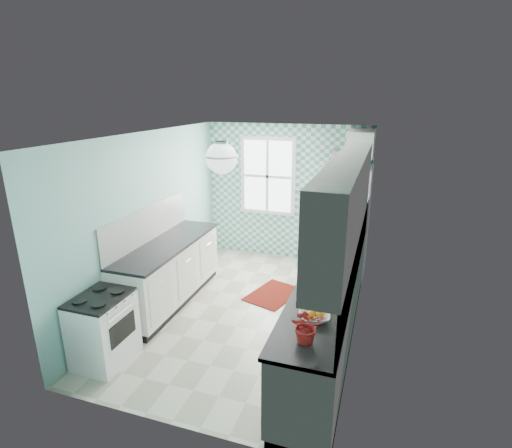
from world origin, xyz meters
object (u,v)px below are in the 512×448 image
(fridge, at_px, (343,222))
(ceiling_light, at_px, (221,158))
(potted_plant, at_px, (307,326))
(microwave, at_px, (348,159))
(fruit_bowl, at_px, (314,316))
(stove, at_px, (103,328))
(sink, at_px, (339,251))

(fridge, bearing_deg, ceiling_light, -114.06)
(potted_plant, bearing_deg, microwave, 91.42)
(fruit_bowl, bearing_deg, stove, -177.93)
(fridge, distance_m, stove, 4.09)
(fruit_bowl, xyz_separation_m, potted_plant, (0.00, -0.37, 0.12))
(potted_plant, bearing_deg, fridge, 91.43)
(ceiling_light, bearing_deg, sink, 44.36)
(ceiling_light, bearing_deg, microwave, 66.65)
(fruit_bowl, bearing_deg, ceiling_light, 150.48)
(stove, xyz_separation_m, microwave, (2.31, 3.34, 1.57))
(fridge, relative_size, sink, 3.50)
(fridge, height_order, microwave, microwave)
(fruit_bowl, relative_size, microwave, 0.58)
(stove, distance_m, fruit_bowl, 2.46)
(stove, bearing_deg, ceiling_light, 35.18)
(stove, xyz_separation_m, fruit_bowl, (2.40, 0.09, 0.55))
(fridge, distance_m, fruit_bowl, 3.25)
(potted_plant, bearing_deg, sink, 89.89)
(sink, xyz_separation_m, fruit_bowl, (-0.00, -1.86, 0.04))
(ceiling_light, relative_size, potted_plant, 1.11)
(fruit_bowl, height_order, microwave, microwave)
(ceiling_light, height_order, microwave, ceiling_light)
(potted_plant, xyz_separation_m, microwave, (-0.09, 3.62, 0.90))
(stove, xyz_separation_m, sink, (2.40, 1.94, 0.51))
(ceiling_light, bearing_deg, stove, -147.42)
(stove, bearing_deg, sink, 41.56)
(fridge, xyz_separation_m, microwave, (0.00, 0.00, 1.07))
(sink, height_order, potted_plant, sink)
(ceiling_light, distance_m, potted_plant, 2.01)
(potted_plant, distance_m, microwave, 3.74)
(stove, distance_m, potted_plant, 2.51)
(ceiling_light, xyz_separation_m, sink, (1.20, 1.18, -1.39))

